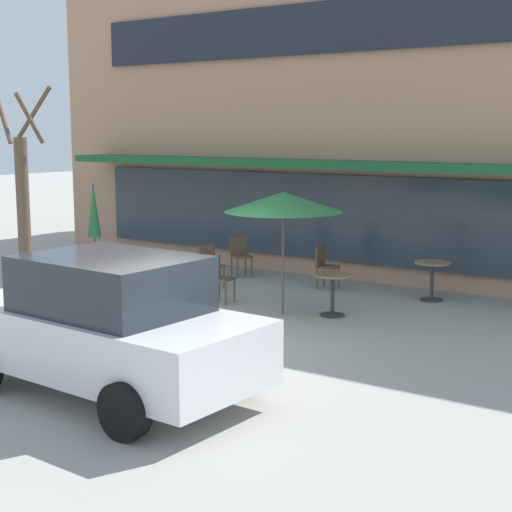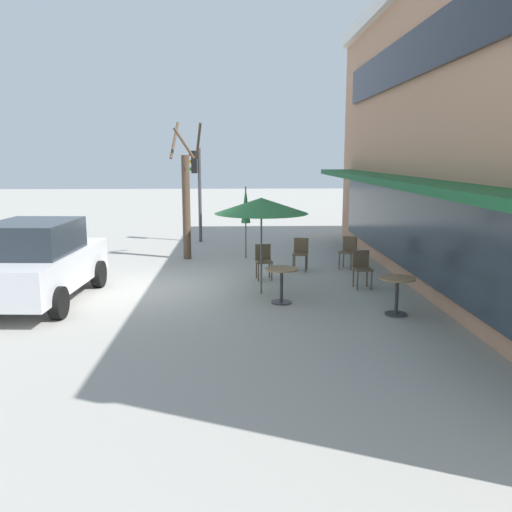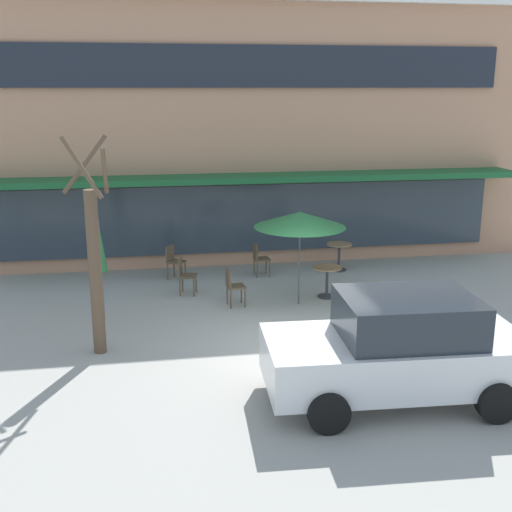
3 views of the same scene
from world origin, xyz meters
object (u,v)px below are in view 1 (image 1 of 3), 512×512
at_px(patio_umbrella_cream_folded, 94,211).
at_px(parked_sedan, 106,325).
at_px(cafe_table_near_wall, 333,287).
at_px(cafe_table_streetside, 432,274).
at_px(cafe_chair_3, 219,276).
at_px(cafe_chair_1, 325,264).
at_px(street_tree, 24,210).
at_px(patio_umbrella_green_folded, 283,202).
at_px(cafe_chair_2, 210,263).
at_px(cafe_chair_0, 240,253).

relative_size(patio_umbrella_cream_folded, parked_sedan, 0.51).
height_order(cafe_table_near_wall, parked_sedan, parked_sedan).
height_order(cafe_table_streetside, patio_umbrella_cream_folded, patio_umbrella_cream_folded).
bearing_deg(cafe_chair_3, cafe_table_streetside, 37.04).
distance_m(cafe_chair_1, cafe_chair_3, 2.52).
bearing_deg(street_tree, patio_umbrella_green_folded, 25.28).
height_order(parked_sedan, street_tree, street_tree).
bearing_deg(cafe_table_near_wall, cafe_table_streetside, 66.37).
bearing_deg(cafe_chair_1, cafe_chair_2, -149.15).
height_order(cafe_chair_2, parked_sedan, parked_sedan).
distance_m(cafe_table_near_wall, patio_umbrella_cream_folded, 5.38).
bearing_deg(patio_umbrella_cream_folded, cafe_chair_3, 7.96).
relative_size(cafe_chair_1, cafe_chair_3, 1.00).
bearing_deg(patio_umbrella_cream_folded, street_tree, -89.00).
relative_size(cafe_table_near_wall, parked_sedan, 0.18).
bearing_deg(patio_umbrella_cream_folded, cafe_table_streetside, 25.02).
relative_size(cafe_table_streetside, cafe_chair_2, 0.85).
xyz_separation_m(cafe_table_near_wall, cafe_chair_3, (-2.32, -0.27, 0.01)).
distance_m(patio_umbrella_green_folded, cafe_chair_3, 2.14).
xyz_separation_m(cafe_chair_0, parked_sedan, (3.27, -7.41, 0.35)).
distance_m(cafe_chair_2, cafe_chair_3, 1.49).
height_order(cafe_table_streetside, cafe_chair_2, cafe_chair_2).
height_order(cafe_table_near_wall, cafe_table_streetside, same).
xyz_separation_m(cafe_table_streetside, cafe_chair_1, (-2.27, -0.18, 0.01)).
distance_m(patio_umbrella_green_folded, patio_umbrella_cream_folded, 4.45).
distance_m(patio_umbrella_green_folded, cafe_chair_0, 4.07).
height_order(cafe_table_streetside, cafe_chair_3, cafe_chair_3).
relative_size(cafe_table_near_wall, cafe_chair_0, 0.85).
relative_size(cafe_chair_1, cafe_chair_2, 1.00).
bearing_deg(street_tree, cafe_chair_2, 60.85).
height_order(cafe_table_near_wall, street_tree, street_tree).
height_order(patio_umbrella_cream_folded, cafe_chair_0, patio_umbrella_cream_folded).
bearing_deg(cafe_table_streetside, cafe_table_near_wall, -113.63).
bearing_deg(cafe_table_near_wall, cafe_chair_1, 122.78).
relative_size(cafe_chair_0, street_tree, 0.22).
bearing_deg(cafe_chair_2, cafe_chair_3, -45.91).
height_order(patio_umbrella_green_folded, cafe_chair_0, patio_umbrella_green_folded).
xyz_separation_m(cafe_table_streetside, parked_sedan, (-1.27, -7.46, 0.36)).
bearing_deg(cafe_chair_0, patio_umbrella_cream_folded, -120.11).
relative_size(cafe_table_streetside, parked_sedan, 0.18).
bearing_deg(cafe_table_near_wall, patio_umbrella_cream_folded, -172.60).
xyz_separation_m(patio_umbrella_cream_folded, cafe_chair_2, (1.86, 1.48, -1.10)).
bearing_deg(cafe_table_near_wall, cafe_chair_2, 166.61).
relative_size(patio_umbrella_green_folded, parked_sedan, 0.51).
bearing_deg(street_tree, cafe_chair_3, 37.53).
xyz_separation_m(cafe_table_near_wall, cafe_chair_0, (-3.57, 2.17, 0.01)).
relative_size(parked_sedan, street_tree, 1.04).
bearing_deg(cafe_table_near_wall, cafe_chair_3, -173.30).
bearing_deg(cafe_table_streetside, cafe_chair_3, -142.96).
bearing_deg(cafe_table_streetside, cafe_chair_1, -175.44).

